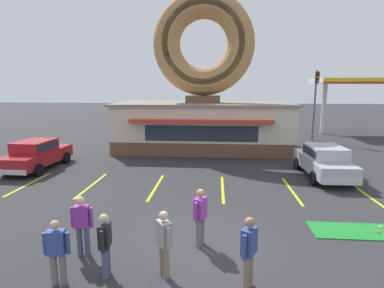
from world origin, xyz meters
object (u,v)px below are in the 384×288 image
object	(u,v)px
golf_ball	(366,232)
trash_bin	(311,151)
pedestrian_leather_jacket_man	(57,250)
car_red	(37,153)
pedestrian_beanie_man	(82,223)
pedestrian_crossing_woman	(164,241)
pedestrian_clipboard_woman	(200,214)
pedestrian_hooded_kid	(249,250)
traffic_light_pole	(315,96)
pedestrian_blue_sweater_man	(105,243)
car_silver	(324,160)

from	to	relation	value
golf_ball	trash_bin	distance (m)	10.04
pedestrian_leather_jacket_man	car_red	bearing A→B (deg)	123.66
pedestrian_beanie_man	pedestrian_crossing_woman	world-z (taller)	pedestrian_beanie_man
car_red	pedestrian_leather_jacket_man	xyz separation A→B (m)	(6.28, -9.44, -0.02)
pedestrian_clipboard_woman	pedestrian_hooded_kid	bearing A→B (deg)	-56.83
car_red	pedestrian_leather_jacket_man	world-z (taller)	car_red
trash_bin	car_red	bearing A→B (deg)	-167.14
pedestrian_clipboard_woman	traffic_light_pole	world-z (taller)	traffic_light_pole
pedestrian_clipboard_woman	pedestrian_crossing_woman	bearing A→B (deg)	-117.48
pedestrian_leather_jacket_man	trash_bin	world-z (taller)	pedestrian_leather_jacket_man
golf_ball	traffic_light_pole	distance (m)	17.70
pedestrian_hooded_kid	traffic_light_pole	world-z (taller)	traffic_light_pole
golf_ball	pedestrian_hooded_kid	bearing A→B (deg)	-143.58
pedestrian_leather_jacket_man	pedestrian_beanie_man	xyz separation A→B (m)	(0.02, 1.24, 0.05)
pedestrian_blue_sweater_man	pedestrian_leather_jacket_man	xyz separation A→B (m)	(-0.96, -0.38, -0.01)
car_silver	traffic_light_pole	size ratio (longest dim) A/B	0.79
pedestrian_leather_jacket_man	trash_bin	bearing A→B (deg)	53.98
trash_bin	traffic_light_pole	xyz separation A→B (m)	(2.24, 7.01, 3.21)
car_silver	pedestrian_hooded_kid	bearing A→B (deg)	-117.54
car_red	pedestrian_leather_jacket_man	bearing A→B (deg)	-56.34
pedestrian_leather_jacket_man	golf_ball	bearing A→B (deg)	20.79
traffic_light_pole	golf_ball	bearing A→B (deg)	-101.87
pedestrian_clipboard_woman	car_silver	bearing A→B (deg)	50.86
pedestrian_hooded_kid	traffic_light_pole	bearing A→B (deg)	69.38
pedestrian_hooded_kid	pedestrian_crossing_woman	bearing A→B (deg)	171.38
pedestrian_hooded_kid	pedestrian_clipboard_woman	distance (m)	2.11
car_silver	pedestrian_clipboard_woman	distance (m)	9.18
pedestrian_crossing_woman	traffic_light_pole	bearing A→B (deg)	64.34
golf_ball	traffic_light_pole	size ratio (longest dim) A/B	0.01
pedestrian_beanie_man	pedestrian_crossing_woman	xyz separation A→B (m)	(2.31, -0.73, -0.01)
trash_bin	pedestrian_beanie_man	bearing A→B (deg)	-128.71
trash_bin	traffic_light_pole	bearing A→B (deg)	72.30
pedestrian_clipboard_woman	pedestrian_beanie_man	size ratio (longest dim) A/B	1.02
pedestrian_hooded_kid	pedestrian_leather_jacket_man	distance (m)	4.26
pedestrian_crossing_woman	traffic_light_pole	world-z (taller)	traffic_light_pole
pedestrian_beanie_man	pedestrian_crossing_woman	bearing A→B (deg)	-17.48
pedestrian_crossing_woman	pedestrian_beanie_man	bearing A→B (deg)	162.52
pedestrian_hooded_kid	trash_bin	xyz separation A→B (m)	(5.22, 12.81, -0.43)
pedestrian_hooded_kid	car_silver	bearing A→B (deg)	62.46
pedestrian_crossing_woman	pedestrian_blue_sweater_man	bearing A→B (deg)	-174.45
golf_ball	pedestrian_hooded_kid	size ratio (longest dim) A/B	0.02
car_red	pedestrian_crossing_woman	world-z (taller)	pedestrian_crossing_woman
pedestrian_beanie_man	pedestrian_blue_sweater_man	bearing A→B (deg)	-42.39
golf_ball	pedestrian_hooded_kid	xyz separation A→B (m)	(-3.89, -2.87, 0.88)
pedestrian_blue_sweater_man	pedestrian_hooded_kid	xyz separation A→B (m)	(3.29, -0.16, 0.07)
car_red	pedestrian_beanie_man	world-z (taller)	pedestrian_beanie_man
car_silver	pedestrian_hooded_kid	xyz separation A→B (m)	(-4.63, -8.89, 0.06)
pedestrian_crossing_woman	pedestrian_clipboard_woman	bearing A→B (deg)	62.52
pedestrian_hooded_kid	pedestrian_blue_sweater_man	bearing A→B (deg)	177.23
car_silver	pedestrian_blue_sweater_man	distance (m)	11.79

